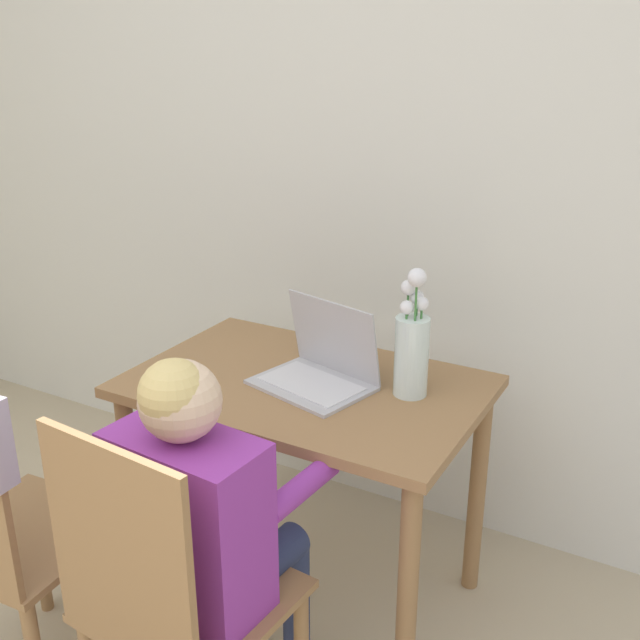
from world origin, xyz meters
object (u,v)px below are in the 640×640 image
object	(u,v)px
laptop	(321,365)
water_bottle	(356,347)
flower_vase	(412,346)
chair_occupied	(171,606)
person_seated	(205,512)

from	to	relation	value
laptop	water_bottle	world-z (taller)	laptop
flower_vase	laptop	bearing A→B (deg)	-167.17
chair_occupied	flower_vase	bearing A→B (deg)	-102.87
person_seated	water_bottle	distance (m)	0.68
flower_vase	water_bottle	distance (m)	0.19
person_seated	water_bottle	world-z (taller)	person_seated
laptop	water_bottle	bearing A→B (deg)	71.50
person_seated	laptop	bearing A→B (deg)	-83.21
laptop	flower_vase	world-z (taller)	flower_vase
person_seated	water_bottle	size ratio (longest dim) A/B	5.63
chair_occupied	flower_vase	size ratio (longest dim) A/B	2.57
laptop	water_bottle	xyz separation A→B (m)	(0.06, 0.10, 0.03)
laptop	person_seated	bearing A→B (deg)	-73.69
laptop	water_bottle	size ratio (longest dim) A/B	1.94
laptop	water_bottle	distance (m)	0.12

